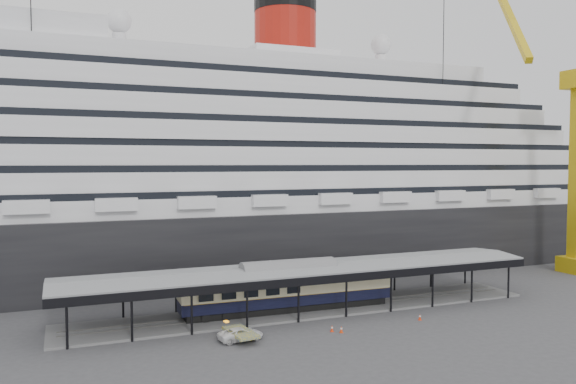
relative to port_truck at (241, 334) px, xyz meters
name	(u,v)px	position (x,y,z in m)	size (l,w,h in m)	color
ground	(326,322)	(10.45, 2.62, -0.61)	(200.00, 200.00, 0.00)	#3E3E41
cruise_ship	(239,155)	(10.50, 34.62, 17.74)	(130.00, 30.00, 43.90)	black
platform_canopy	(308,290)	(10.45, 7.62, 1.75)	(56.00, 9.18, 5.30)	slate
crane_yellow	(571,144)	(57.52, 13.16, 19.34)	(23.83, 18.78, 47.60)	gold
port_truck	(241,334)	(0.00, 0.00, 0.00)	(2.04, 4.42, 1.23)	white
pullman_carriage	(288,287)	(8.05, 7.62, 2.33)	(24.98, 3.82, 24.45)	black
traffic_cone_left	(332,328)	(9.41, -0.81, -0.28)	(0.41, 0.41, 0.68)	#F5350D
traffic_cone_mid	(341,329)	(10.13, -1.49, -0.27)	(0.43, 0.43, 0.70)	red
traffic_cone_right	(420,317)	(20.16, -0.65, -0.27)	(0.44, 0.44, 0.69)	red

